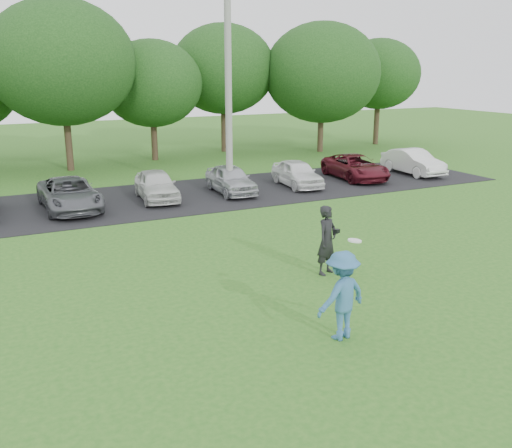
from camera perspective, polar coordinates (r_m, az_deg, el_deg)
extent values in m
plane|color=#29631C|center=(12.55, 7.18, -9.59)|extent=(100.00, 100.00, 0.00)
cube|color=black|center=(23.91, -10.12, 2.49)|extent=(32.00, 6.50, 0.03)
cylinder|color=gray|center=(23.82, -2.80, 15.43)|extent=(0.28, 0.28, 10.55)
imported|color=#346894|center=(11.50, 8.58, -7.07)|extent=(1.29, 0.89, 1.83)
cylinder|color=white|center=(11.24, 9.84, -1.65)|extent=(0.27, 0.27, 0.06)
imported|color=black|center=(14.98, 7.12, -1.61)|extent=(0.79, 0.68, 1.84)
cube|color=black|center=(14.86, 8.11, -0.71)|extent=(0.17, 0.15, 0.10)
imported|color=#585A60|center=(22.73, -18.15, 2.86)|extent=(2.04, 4.30, 1.19)
imported|color=silver|center=(23.59, -9.94, 3.86)|extent=(1.75, 3.66, 1.21)
imported|color=#B4B6BC|center=(24.50, -2.54, 4.49)|extent=(1.58, 3.57, 1.19)
imported|color=white|center=(25.97, 4.14, 5.09)|extent=(1.74, 3.60, 1.18)
imported|color=#56121D|center=(28.06, 9.90, 5.64)|extent=(2.32, 4.32, 1.15)
imported|color=silver|center=(29.96, 15.44, 6.01)|extent=(1.45, 3.80, 1.24)
cylinder|color=#38281C|center=(31.58, -18.22, 7.55)|extent=(0.36, 0.36, 2.70)
ellipsoid|color=#214C19|center=(31.34, -18.87, 15.04)|extent=(7.42, 7.42, 6.31)
cylinder|color=#38281C|center=(34.02, -10.13, 8.17)|extent=(0.36, 0.36, 2.20)
ellipsoid|color=#214C19|center=(33.77, -10.39, 13.66)|extent=(5.76, 5.76, 4.90)
cylinder|color=#38281C|center=(36.97, -3.22, 9.34)|extent=(0.36, 0.36, 2.70)
ellipsoid|color=#214C19|center=(36.75, -3.32, 15.22)|extent=(6.50, 6.50, 5.53)
cylinder|color=#38281C|center=(37.08, 6.46, 8.90)|extent=(0.36, 0.36, 2.20)
ellipsoid|color=#214C19|center=(36.85, 6.64, 14.80)|extent=(7.24, 7.24, 6.15)
cylinder|color=#38281C|center=(41.36, 11.94, 9.69)|extent=(0.36, 0.36, 2.70)
ellipsoid|color=#214C19|center=(41.17, 12.21, 14.46)|extent=(5.58, 5.58, 4.74)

